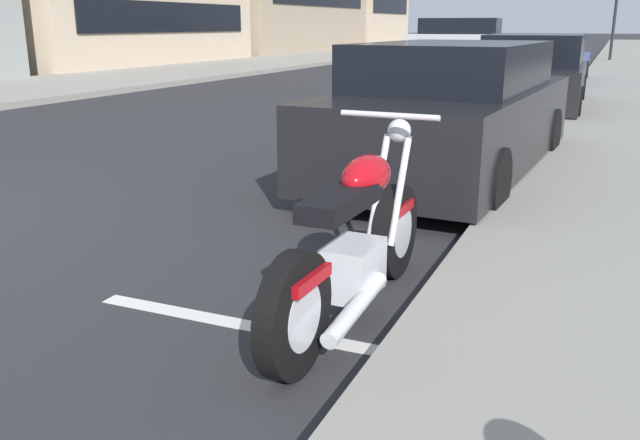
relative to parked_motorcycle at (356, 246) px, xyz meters
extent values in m
cube|color=gray|center=(11.63, 12.15, -0.35)|extent=(120.00, 5.00, 0.14)
cube|color=silver|center=(-0.37, 0.36, -0.42)|extent=(0.12, 2.20, 0.01)
cylinder|color=black|center=(0.71, -0.02, -0.11)|extent=(0.62, 0.13, 0.61)
cylinder|color=silver|center=(0.71, -0.02, -0.11)|extent=(0.34, 0.13, 0.34)
cylinder|color=black|center=(-0.75, 0.02, -0.11)|extent=(0.62, 0.13, 0.61)
cylinder|color=silver|center=(-0.75, 0.02, -0.11)|extent=(0.34, 0.13, 0.34)
cube|color=silver|center=(-0.02, 0.00, -0.13)|extent=(0.41, 0.27, 0.30)
cube|color=black|center=(-0.20, 0.01, 0.31)|extent=(0.69, 0.24, 0.10)
ellipsoid|color=#B20C14|center=(0.16, 0.00, 0.37)|extent=(0.49, 0.25, 0.24)
cube|color=#B20C14|center=(-0.70, 0.02, 0.05)|extent=(0.36, 0.19, 0.06)
cube|color=#B20C14|center=(0.69, -0.01, 0.05)|extent=(0.32, 0.17, 0.06)
cylinder|color=silver|center=(0.56, 0.06, 0.20)|extent=(0.34, 0.05, 0.65)
cylinder|color=silver|center=(0.56, -0.08, 0.20)|extent=(0.34, 0.05, 0.65)
cylinder|color=silver|center=(0.53, -0.01, 0.67)|extent=(0.05, 0.62, 0.04)
sphere|color=silver|center=(0.73, -0.02, 0.55)|extent=(0.15, 0.15, 0.15)
cylinder|color=silver|center=(-0.33, -0.13, -0.22)|extent=(0.71, 0.11, 0.16)
cube|color=black|center=(3.92, 0.33, 0.14)|extent=(4.66, 2.02, 0.80)
cube|color=black|center=(3.82, 0.34, 0.77)|extent=(2.63, 1.76, 0.47)
cylinder|color=black|center=(5.47, 1.03, -0.11)|extent=(0.63, 0.26, 0.62)
cylinder|color=black|center=(5.37, -0.55, -0.11)|extent=(0.63, 0.26, 0.62)
cylinder|color=black|center=(2.46, 1.22, -0.11)|extent=(0.63, 0.26, 0.62)
cylinder|color=black|center=(2.36, -0.36, -0.11)|extent=(0.63, 0.26, 0.62)
cube|color=black|center=(10.18, 0.21, 0.09)|extent=(4.18, 1.92, 0.71)
cube|color=black|center=(10.11, 0.21, 0.73)|extent=(2.20, 1.73, 0.56)
cylinder|color=black|center=(11.52, 1.08, -0.11)|extent=(0.63, 0.23, 0.62)
cylinder|color=black|center=(11.56, -0.59, -0.11)|extent=(0.63, 0.23, 0.62)
cylinder|color=black|center=(8.79, 1.01, -0.11)|extent=(0.63, 0.23, 0.62)
cylinder|color=black|center=(8.83, -0.65, -0.11)|extent=(0.63, 0.23, 0.62)
cube|color=navy|center=(16.11, 0.52, 0.08)|extent=(4.12, 2.03, 0.68)
cube|color=black|center=(15.95, 0.53, 0.65)|extent=(2.09, 1.80, 0.46)
cylinder|color=black|center=(17.48, 1.33, -0.11)|extent=(0.63, 0.24, 0.62)
cylinder|color=black|center=(17.42, -0.39, -0.11)|extent=(0.63, 0.24, 0.62)
cylinder|color=black|center=(14.81, 1.43, -0.11)|extent=(0.63, 0.24, 0.62)
cylinder|color=black|center=(14.74, -0.29, -0.11)|extent=(0.63, 0.24, 0.62)
cube|color=#B7B7BC|center=(28.65, 5.57, 0.31)|extent=(2.07, 4.92, 0.90)
cube|color=black|center=(28.65, 5.57, 1.11)|extent=(1.93, 3.55, 0.70)
cylinder|color=black|center=(27.73, 7.22, -0.04)|extent=(0.28, 0.77, 0.76)
cylinder|color=black|center=(29.51, 7.25, -0.04)|extent=(0.28, 0.77, 0.76)
cylinder|color=black|center=(27.80, 3.90, -0.04)|extent=(0.28, 0.77, 0.76)
cylinder|color=black|center=(29.58, 3.93, -0.04)|extent=(0.28, 0.77, 0.76)
cylinder|color=black|center=(28.76, -0.94, 1.43)|extent=(0.12, 0.12, 3.42)
cube|color=black|center=(18.79, 14.42, 1.44)|extent=(10.23, 0.06, 1.10)
cube|color=black|center=(46.05, 14.42, 2.49)|extent=(7.88, 0.06, 1.10)
camera|label=1|loc=(-3.35, -1.23, 1.19)|focal=37.68mm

